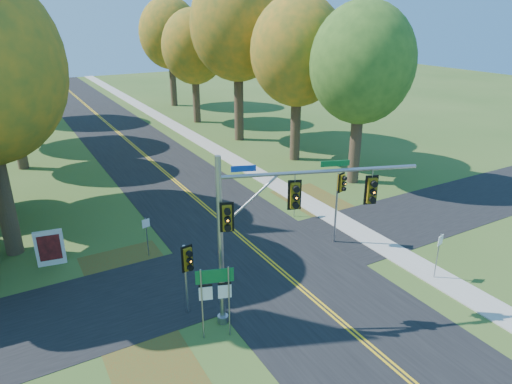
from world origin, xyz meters
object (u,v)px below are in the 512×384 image
traffic_mast (271,218)px  east_signal_pole (340,191)px  info_kiosk (50,248)px  route_sign_cluster (215,289)px

traffic_mast → east_signal_pole: bearing=49.6°
east_signal_pole → info_kiosk: east_signal_pole is taller
east_signal_pole → route_sign_cluster: (-9.03, -3.74, -0.93)m
info_kiosk → east_signal_pole: bearing=-11.2°
traffic_mast → route_sign_cluster: size_ratio=2.41×
route_sign_cluster → info_kiosk: size_ratio=1.65×
traffic_mast → info_kiosk: bearing=148.5°
traffic_mast → east_signal_pole: size_ratio=1.81×
east_signal_pole → route_sign_cluster: 9.82m
traffic_mast → route_sign_cluster: bearing=-160.9°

